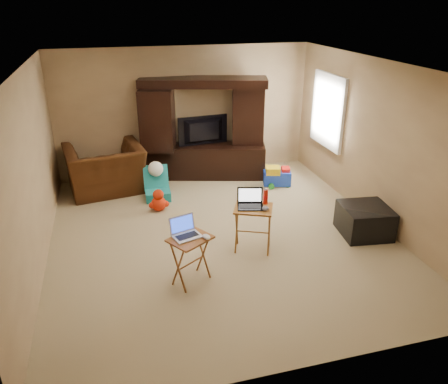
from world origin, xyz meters
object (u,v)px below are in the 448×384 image
object	(u,v)px
television	(204,131)
mouse_left	(206,237)
child_rocker	(157,184)
entertainment_center	(204,129)
recliner	(105,169)
laptop_left	(187,229)
mouse_right	(265,208)
plush_toy	(159,200)
water_bottle	(265,197)
push_toy	(277,176)
ottoman	(365,220)
tray_table_left	(191,260)
tray_table_right	(253,229)
laptop_right	(251,199)

from	to	relation	value
television	mouse_left	distance (m)	3.60
child_rocker	entertainment_center	bearing A→B (deg)	42.18
recliner	laptop_left	size ratio (longest dim) A/B	4.02
mouse_left	mouse_right	bearing A→B (deg)	26.66
plush_toy	mouse_left	world-z (taller)	mouse_left
television	recliner	xyz separation A→B (m)	(-1.93, -0.24, -0.50)
mouse_right	water_bottle	distance (m)	0.23
entertainment_center	television	size ratio (longest dim) A/B	2.41
entertainment_center	recliner	xyz separation A→B (m)	(-1.93, -0.28, -0.54)
television	water_bottle	size ratio (longest dim) A/B	4.78
push_toy	ottoman	bearing A→B (deg)	-58.47
television	ottoman	xyz separation A→B (m)	(1.82, -2.91, -0.71)
plush_toy	mouse_left	bearing A→B (deg)	-81.54
recliner	water_bottle	distance (m)	3.39
tray_table_left	water_bottle	world-z (taller)	water_bottle
child_rocker	tray_table_right	world-z (taller)	tray_table_right
mouse_left	water_bottle	size ratio (longest dim) A/B	0.62
entertainment_center	tray_table_right	size ratio (longest dim) A/B	3.54
television	water_bottle	xyz separation A→B (m)	(0.22, -2.84, -0.16)
child_rocker	mouse_right	size ratio (longest dim) A/B	4.26
television	water_bottle	world-z (taller)	television
push_toy	mouse_left	world-z (taller)	mouse_left
laptop_left	mouse_left	bearing A→B (deg)	-41.27
ottoman	mouse_left	bearing A→B (deg)	-167.13
television	mouse_left	bearing A→B (deg)	72.42
television	mouse_right	world-z (taller)	television
ottoman	laptop_left	world-z (taller)	laptop_left
laptop_right	tray_table_right	bearing A→B (deg)	-11.78
tray_table_right	mouse_left	size ratio (longest dim) A/B	5.23
entertainment_center	push_toy	distance (m)	1.69
push_toy	plush_toy	bearing A→B (deg)	-152.20
recliner	laptop_left	xyz separation A→B (m)	(0.93, -3.17, 0.32)
laptop_right	water_bottle	world-z (taller)	laptop_right
entertainment_center	plush_toy	world-z (taller)	entertainment_center
recliner	push_toy	world-z (taller)	recliner
tray_table_left	mouse_left	distance (m)	0.40
laptop_right	ottoman	bearing A→B (deg)	14.33
water_bottle	plush_toy	bearing A→B (deg)	130.84
ottoman	tray_table_left	distance (m)	2.83
laptop_left	water_bottle	xyz separation A→B (m)	(1.22, 0.57, 0.02)
recliner	tray_table_right	bearing A→B (deg)	117.13
plush_toy	mouse_left	size ratio (longest dim) A/B	3.02
push_toy	laptop_right	bearing A→B (deg)	-104.87
recliner	push_toy	bearing A→B (deg)	160.81
tray_table_right	laptop_left	xyz separation A→B (m)	(-1.02, -0.49, 0.42)
tray_table_left	tray_table_right	size ratio (longest dim) A/B	0.94
entertainment_center	ottoman	bearing A→B (deg)	-42.94
ottoman	laptop_left	bearing A→B (deg)	-170.07
tray_table_right	mouse_right	bearing A→B (deg)	-18.79
ottoman	tray_table_right	xyz separation A→B (m)	(-1.79, -0.01, 0.11)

